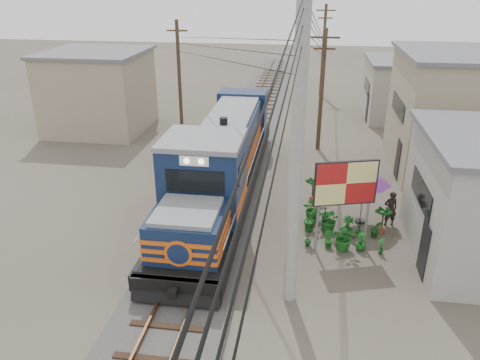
% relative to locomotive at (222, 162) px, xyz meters
% --- Properties ---
extents(ground, '(120.00, 120.00, 0.00)m').
position_rel_locomotive_xyz_m(ground, '(0.00, -6.60, -1.77)').
color(ground, '#473F35').
rests_on(ground, ground).
extents(ballast, '(3.60, 70.00, 0.16)m').
position_rel_locomotive_xyz_m(ballast, '(0.00, 3.40, -1.69)').
color(ballast, '#595651').
rests_on(ballast, ground).
extents(track, '(1.15, 70.00, 0.12)m').
position_rel_locomotive_xyz_m(track, '(0.00, 3.40, -1.51)').
color(track, '#51331E').
rests_on(track, ground).
extents(locomotive, '(3.02, 16.45, 4.08)m').
position_rel_locomotive_xyz_m(locomotive, '(0.00, 0.00, 0.00)').
color(locomotive, black).
rests_on(locomotive, ground).
extents(utility_pole_main, '(0.40, 0.40, 10.00)m').
position_rel_locomotive_xyz_m(utility_pole_main, '(3.50, -7.10, 3.23)').
color(utility_pole_main, '#9E9B93').
rests_on(utility_pole_main, ground).
extents(wooden_pole_mid, '(1.60, 0.24, 7.00)m').
position_rel_locomotive_xyz_m(wooden_pole_mid, '(4.50, 7.40, 1.91)').
color(wooden_pole_mid, '#4C3826').
rests_on(wooden_pole_mid, ground).
extents(wooden_pole_far, '(1.60, 0.24, 7.50)m').
position_rel_locomotive_xyz_m(wooden_pole_far, '(4.80, 21.40, 2.16)').
color(wooden_pole_far, '#4C3826').
rests_on(wooden_pole_far, ground).
extents(wooden_pole_left, '(1.60, 0.24, 7.00)m').
position_rel_locomotive_xyz_m(wooden_pole_left, '(-5.00, 11.40, 1.91)').
color(wooden_pole_left, '#4C3826').
rests_on(wooden_pole_left, ground).
extents(power_lines, '(9.65, 19.00, 3.30)m').
position_rel_locomotive_xyz_m(power_lines, '(-0.14, 1.90, 5.79)').
color(power_lines, black).
rests_on(power_lines, ground).
extents(shophouse_mid, '(8.40, 7.35, 6.20)m').
position_rel_locomotive_xyz_m(shophouse_mid, '(12.50, 5.40, 1.34)').
color(shophouse_mid, gray).
rests_on(shophouse_mid, ground).
extents(shophouse_back, '(6.30, 6.30, 4.20)m').
position_rel_locomotive_xyz_m(shophouse_back, '(11.00, 15.40, 0.34)').
color(shophouse_back, gray).
rests_on(shophouse_back, ground).
extents(shophouse_left, '(6.30, 6.30, 5.20)m').
position_rel_locomotive_xyz_m(shophouse_left, '(-10.00, 9.40, 0.84)').
color(shophouse_left, gray).
rests_on(shophouse_left, ground).
extents(billboard, '(2.29, 0.79, 3.64)m').
position_rel_locomotive_xyz_m(billboard, '(5.27, -3.88, 0.92)').
color(billboard, '#99999E').
rests_on(billboard, ground).
extents(market_umbrella, '(2.52, 2.52, 2.37)m').
position_rel_locomotive_xyz_m(market_umbrella, '(6.23, -1.56, 0.31)').
color(market_umbrella, black).
rests_on(market_umbrella, ground).
extents(vendor, '(0.63, 0.49, 1.55)m').
position_rel_locomotive_xyz_m(vendor, '(7.39, -1.67, -1.00)').
color(vendor, black).
rests_on(vendor, ground).
extents(plant_nursery, '(3.18, 3.14, 1.07)m').
position_rel_locomotive_xyz_m(plant_nursery, '(4.98, -2.80, -1.27)').
color(plant_nursery, '#175219').
rests_on(plant_nursery, ground).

